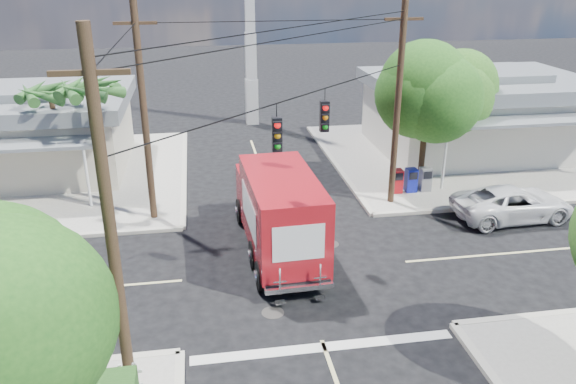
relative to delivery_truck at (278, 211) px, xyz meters
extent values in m
plane|color=black|center=(0.43, -1.59, -1.64)|extent=(120.00, 120.00, 0.00)
cube|color=#9E988E|center=(11.43, 9.41, -1.57)|extent=(14.00, 14.00, 0.14)
cube|color=beige|center=(4.43, 9.41, -1.57)|extent=(0.25, 14.00, 0.14)
cube|color=beige|center=(11.43, 2.41, -1.57)|extent=(14.00, 0.25, 0.14)
cube|color=#9E988E|center=(-10.57, 9.41, -1.57)|extent=(14.00, 14.00, 0.14)
cube|color=beige|center=(-3.57, 9.41, -1.57)|extent=(0.25, 14.00, 0.14)
cube|color=beige|center=(-10.57, 2.41, -1.57)|extent=(14.00, 0.25, 0.14)
cube|color=beige|center=(0.43, 8.41, -1.64)|extent=(0.12, 12.00, 0.01)
cube|color=beige|center=(10.43, -1.59, -1.64)|extent=(12.00, 0.12, 0.01)
cube|color=silver|center=(0.43, -5.89, -1.64)|extent=(7.50, 0.40, 0.01)
cube|color=silver|center=(12.93, 10.41, 0.20)|extent=(11.00, 8.00, 3.40)
cube|color=gray|center=(12.93, 10.41, 2.25)|extent=(11.80, 8.80, 0.70)
cube|color=gray|center=(12.93, 10.41, 2.75)|extent=(6.05, 4.40, 0.50)
cube|color=gray|center=(12.93, 5.51, 1.40)|extent=(9.90, 1.80, 0.15)
cylinder|color=silver|center=(8.53, 4.71, -0.05)|extent=(0.12, 0.12, 2.90)
cube|color=beige|center=(-11.57, 10.91, 0.10)|extent=(10.00, 8.00, 3.20)
cube|color=gray|center=(-11.57, 10.91, 2.05)|extent=(10.80, 8.80, 0.70)
cube|color=gray|center=(-11.57, 10.91, 2.55)|extent=(5.50, 4.40, 0.50)
cylinder|color=silver|center=(-7.57, 5.21, -0.15)|extent=(0.12, 0.12, 2.70)
cube|color=silver|center=(0.93, 18.41, -0.14)|extent=(0.80, 0.80, 3.00)
cube|color=silver|center=(0.93, 18.41, 2.86)|extent=(0.70, 0.70, 3.00)
cube|color=silver|center=(0.93, 18.41, 5.86)|extent=(0.60, 0.60, 3.00)
sphere|color=#205419|center=(-6.22, -9.39, 2.56)|extent=(3.25, 3.25, 3.25)
cylinder|color=#422D1C|center=(7.63, 5.21, 0.55)|extent=(0.28, 0.28, 4.10)
sphere|color=#205419|center=(7.63, 5.21, 3.11)|extent=(4.10, 4.10, 4.10)
sphere|color=#205419|center=(7.23, 5.41, 3.36)|extent=(3.33, 3.33, 3.33)
sphere|color=#205419|center=(7.98, 4.91, 2.98)|extent=(3.58, 3.58, 3.58)
cylinder|color=#422D1C|center=(10.23, 7.41, 0.29)|extent=(0.28, 0.28, 3.58)
sphere|color=#295F1C|center=(10.23, 7.41, 2.53)|extent=(3.58, 3.58, 3.58)
sphere|color=#295F1C|center=(9.83, 7.61, 2.75)|extent=(2.91, 2.91, 2.91)
sphere|color=#295F1C|center=(10.58, 7.11, 2.42)|extent=(3.14, 3.14, 3.14)
cylinder|color=#422D1C|center=(-7.07, 5.91, 1.00)|extent=(0.24, 0.24, 5.00)
cone|color=#2F6328|center=(-6.17, 5.91, 3.60)|extent=(0.50, 2.06, 0.98)
cone|color=#2F6328|center=(-6.51, 6.61, 3.60)|extent=(1.92, 1.68, 0.98)
cone|color=#2F6328|center=(-7.27, 6.78, 3.60)|extent=(2.12, 0.95, 0.98)
cone|color=#2F6328|center=(-7.88, 6.30, 3.60)|extent=(1.34, 2.07, 0.98)
cone|color=#2F6328|center=(-7.88, 5.52, 3.60)|extent=(1.34, 2.07, 0.98)
cone|color=#2F6328|center=(-7.27, 5.03, 3.60)|extent=(2.12, 0.95, 0.98)
cone|color=#2F6328|center=(-6.51, 5.20, 3.60)|extent=(1.92, 1.68, 0.98)
cylinder|color=#422D1C|center=(-9.07, 7.41, 0.80)|extent=(0.24, 0.24, 4.60)
cone|color=#2F6328|center=(-8.17, 7.41, 3.20)|extent=(0.50, 2.06, 0.98)
cone|color=#2F6328|center=(-8.51, 8.11, 3.20)|extent=(1.92, 1.68, 0.98)
cone|color=#2F6328|center=(-9.27, 8.28, 3.20)|extent=(2.12, 0.95, 0.98)
cone|color=#2F6328|center=(-9.88, 7.80, 3.20)|extent=(1.34, 2.07, 0.98)
cone|color=#2F6328|center=(-9.88, 7.02, 3.20)|extent=(1.34, 2.07, 0.98)
cone|color=#2F6328|center=(-9.27, 6.53, 3.20)|extent=(2.12, 0.95, 0.98)
cone|color=#2F6328|center=(-8.51, 6.70, 3.20)|extent=(1.92, 1.68, 0.98)
cylinder|color=#473321|center=(-4.77, -6.79, 2.86)|extent=(0.28, 0.28, 9.00)
cube|color=#473321|center=(-4.77, -6.79, 6.36)|extent=(1.60, 0.12, 0.12)
cylinder|color=#473321|center=(5.63, 3.61, 2.86)|extent=(0.28, 0.28, 9.00)
cube|color=#473321|center=(5.63, 3.61, 6.36)|extent=(1.60, 0.12, 0.12)
cylinder|color=#473321|center=(-4.77, 3.61, 2.86)|extent=(0.28, 0.28, 9.00)
cube|color=#473321|center=(-4.77, 3.61, 6.36)|extent=(1.60, 0.12, 0.12)
cylinder|color=black|center=(0.43, -1.59, 4.56)|extent=(10.43, 10.43, 0.04)
cube|color=black|center=(-0.37, -2.39, 3.61)|extent=(0.30, 0.24, 1.05)
sphere|color=red|center=(-0.37, -2.53, 3.94)|extent=(0.20, 0.20, 0.20)
cube|color=black|center=(1.53, -0.49, 3.61)|extent=(0.30, 0.24, 1.05)
sphere|color=red|center=(1.53, -0.63, 3.94)|extent=(0.20, 0.20, 0.20)
cube|color=silver|center=(-4.57, -7.19, -1.00)|extent=(0.09, 0.06, 1.00)
cube|color=#AA1018|center=(6.23, 4.61, -0.95)|extent=(0.50, 0.50, 1.10)
cube|color=#151EA5|center=(6.93, 4.61, -0.95)|extent=(0.50, 0.50, 1.10)
cube|color=slate|center=(7.63, 4.61, -0.95)|extent=(0.50, 0.50, 1.10)
cube|color=black|center=(-0.01, 0.15, -1.13)|extent=(2.42, 7.28, 0.23)
cube|color=red|center=(-0.12, 2.96, -0.39)|extent=(2.28, 1.66, 2.03)
cube|color=black|center=(-0.15, 3.61, -0.03)|extent=(1.95, 0.31, 0.88)
cube|color=silver|center=(-0.16, 3.79, -1.04)|extent=(2.13, 0.20, 0.32)
cube|color=red|center=(0.03, -0.68, 0.25)|extent=(2.53, 5.45, 2.68)
cube|color=white|center=(1.20, -0.64, 0.39)|extent=(0.16, 3.32, 1.20)
cube|color=white|center=(-1.14, -0.73, 0.39)|extent=(0.16, 3.32, 1.20)
cube|color=white|center=(0.14, -3.38, 0.39)|extent=(1.66, 0.09, 1.20)
cube|color=silver|center=(0.14, -3.50, -1.13)|extent=(2.22, 0.32, 0.17)
cube|color=silver|center=(-0.50, -3.64, -0.76)|extent=(0.42, 0.07, 0.92)
cube|color=silver|center=(0.80, -3.59, -0.76)|extent=(0.42, 0.07, 0.92)
cylinder|color=black|center=(-1.18, 2.78, -1.13)|extent=(0.34, 1.03, 1.02)
cylinder|color=black|center=(0.94, 2.87, -1.13)|extent=(0.34, 1.03, 1.02)
cylinder|color=black|center=(-0.96, -2.57, -1.13)|extent=(0.34, 1.03, 1.02)
cylinder|color=black|center=(1.17, -2.49, -1.13)|extent=(0.34, 1.03, 1.02)
imported|color=silver|center=(10.16, 1.28, -0.94)|extent=(5.14, 2.55, 1.40)
camera|label=1|loc=(-2.69, -18.55, 8.36)|focal=35.00mm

